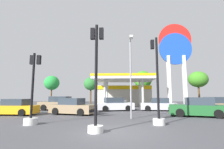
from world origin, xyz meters
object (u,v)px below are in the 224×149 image
object	(u,v)px
tree_0	(52,83)
tree_3	(198,79)
tree_1	(91,84)
car_1	(59,104)
corner_streetlamp	(131,69)
car_6	(159,105)
car_2	(115,105)
car_5	(73,107)
station_pole_sign	(175,53)
tree_2	(143,80)
car_4	(218,105)
car_3	(15,108)
traffic_signal_2	(96,92)
traffic_signal_0	(32,102)
car_0	(197,108)
traffic_signal_1	(158,99)

from	to	relation	value
tree_0	tree_3	size ratio (longest dim) A/B	0.91
tree_1	tree_3	distance (m)	22.88
car_1	corner_streetlamp	world-z (taller)	corner_streetlamp
car_6	tree_0	distance (m)	26.43
car_2	car_5	distance (m)	5.49
station_pole_sign	tree_2	bearing A→B (deg)	104.87
car_4	tree_0	xyz separation A→B (m)	(-25.67, 18.52, 3.83)
car_1	corner_streetlamp	xyz separation A→B (m)	(8.10, -7.39, 2.94)
car_3	traffic_signal_2	world-z (taller)	traffic_signal_2
corner_streetlamp	tree_2	bearing A→B (deg)	80.57
car_5	tree_2	bearing A→B (deg)	66.21
station_pole_sign	traffic_signal_2	bearing A→B (deg)	-119.23
car_3	traffic_signal_2	size ratio (longest dim) A/B	0.77
car_2	corner_streetlamp	size ratio (longest dim) A/B	0.75
car_2	car_6	size ratio (longest dim) A/B	1.06
traffic_signal_0	car_2	bearing A→B (deg)	64.63
car_0	car_1	size ratio (longest dim) A/B	0.99
tree_0	tree_2	bearing A→B (deg)	-3.10
car_4	traffic_signal_1	distance (m)	11.61
tree_2	tree_3	bearing A→B (deg)	0.44
car_5	traffic_signal_2	xyz separation A→B (m)	(3.22, -7.53, 1.19)
tree_0	tree_2	distance (m)	20.13
car_5	corner_streetlamp	distance (m)	6.62
car_6	traffic_signal_1	xyz separation A→B (m)	(-2.13, -9.75, 0.87)
car_5	tree_3	bearing A→B (deg)	45.13
corner_streetlamp	tree_1	bearing A→B (deg)	106.71
traffic_signal_2	station_pole_sign	bearing A→B (deg)	60.77
car_5	tree_1	xyz separation A→B (m)	(-2.34, 22.07, 3.66)
traffic_signal_1	tree_3	size ratio (longest dim) A/B	0.78
car_6	tree_1	bearing A→B (deg)	122.12
traffic_signal_1	tree_3	xyz separation A→B (m)	(13.90, 25.86, 3.54)
station_pole_sign	tree_1	bearing A→B (deg)	137.04
car_5	traffic_signal_0	distance (m)	5.68
tree_3	tree_1	bearing A→B (deg)	176.25
car_1	car_2	xyz separation A→B (m)	(6.62, -0.43, -0.06)
car_3	tree_1	distance (m)	23.26
traffic_signal_0	tree_3	size ratio (longest dim) A/B	0.64
traffic_signal_0	traffic_signal_2	bearing A→B (deg)	-25.37
station_pole_sign	car_1	xyz separation A→B (m)	(-15.16, -4.02, -6.97)
traffic_signal_0	traffic_signal_1	world-z (taller)	traffic_signal_1
car_2	car_5	world-z (taller)	car_2
car_1	car_4	bearing A→B (deg)	-4.73
station_pole_sign	car_2	distance (m)	11.92
traffic_signal_0	traffic_signal_2	xyz separation A→B (m)	(4.13, -1.96, 0.56)
traffic_signal_0	tree_0	size ratio (longest dim) A/B	0.70
traffic_signal_0	tree_0	bearing A→B (deg)	110.50
car_6	tree_1	world-z (taller)	tree_1
car_0	station_pole_sign	bearing A→B (deg)	80.93
corner_streetlamp	tree_0	bearing A→B (deg)	123.54
car_0	car_4	size ratio (longest dim) A/B	1.02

